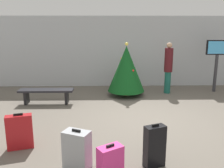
# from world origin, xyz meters

# --- Properties ---
(ground_plane) EXTENTS (16.00, 16.00, 0.00)m
(ground_plane) POSITION_xyz_m (0.00, 0.00, 0.00)
(ground_plane) COLOR #665E54
(back_wall) EXTENTS (16.00, 0.20, 2.90)m
(back_wall) POSITION_xyz_m (0.00, 3.97, 1.45)
(back_wall) COLOR #B7BCC1
(back_wall) RESTS_ON ground_plane
(holiday_tree) EXTENTS (1.32, 1.32, 1.93)m
(holiday_tree) POSITION_xyz_m (-0.35, 2.34, 1.00)
(holiday_tree) COLOR #4C3319
(holiday_tree) RESTS_ON ground_plane
(flight_info_kiosk) EXTENTS (0.87, 0.12, 1.98)m
(flight_info_kiosk) POSITION_xyz_m (3.13, 2.86, 1.38)
(flight_info_kiosk) COLOR #333338
(flight_info_kiosk) RESTS_ON ground_plane
(waiting_bench) EXTENTS (1.74, 0.44, 0.48)m
(waiting_bench) POSITION_xyz_m (-3.01, 1.43, 0.37)
(waiting_bench) COLOR black
(waiting_bench) RESTS_ON ground_plane
(traveller_0) EXTENTS (0.36, 0.36, 1.90)m
(traveller_0) POSITION_xyz_m (1.25, 2.68, 1.02)
(traveller_0) COLOR #19594C
(traveller_0) RESTS_ON ground_plane
(suitcase_0) EXTENTS (0.54, 0.32, 0.75)m
(suitcase_0) POSITION_xyz_m (-2.82, -1.58, 0.36)
(suitcase_0) COLOR #B2191E
(suitcase_0) RESTS_ON ground_plane
(suitcase_1) EXTENTS (0.53, 0.44, 0.72)m
(suitcase_1) POSITION_xyz_m (-1.58, -2.31, 0.34)
(suitcase_1) COLOR #9EA0A5
(suitcase_1) RESTS_ON ground_plane
(suitcase_2) EXTENTS (0.41, 0.30, 0.80)m
(suitcase_2) POSITION_xyz_m (-0.21, -2.30, 0.38)
(suitcase_2) COLOR black
(suitcase_2) RESTS_ON ground_plane
(suitcase_3) EXTENTS (0.47, 0.41, 0.56)m
(suitcase_3) POSITION_xyz_m (-1.00, -2.56, 0.26)
(suitcase_3) COLOR #E5388C
(suitcase_3) RESTS_ON ground_plane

